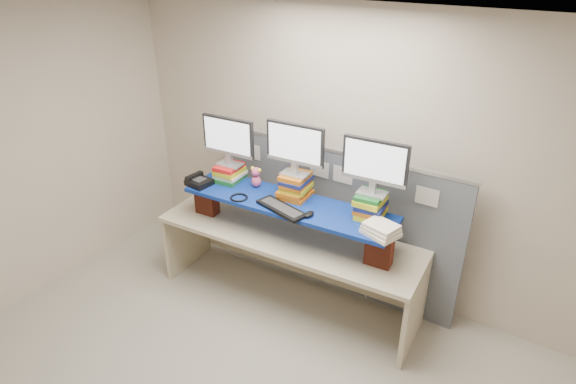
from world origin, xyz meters
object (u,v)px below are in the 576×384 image
Objects in this scene: monitor_left at (228,139)px; monitor_center at (295,146)px; blue_board at (288,203)px; desk_phone at (199,181)px; monitor_right at (375,164)px; keyboard at (281,208)px; desk at (288,247)px.

monitor_left is 1.00× the size of monitor_center.
desk_phone is (-0.92, -0.17, 0.05)m from blue_board.
monitor_right reaches higher than desk_phone.
monitor_center reaches higher than monitor_left.
monitor_center is 1.06× the size of keyboard.
keyboard is (0.04, -0.28, -0.49)m from monitor_center.
keyboard reaches higher than desk.
desk_phone is at bearing -165.97° from monitor_center.
desk is 4.67× the size of monitor_center.
monitor_center is at bearing -0.00° from monitor_left.
blue_board is 3.60× the size of monitor_center.
keyboard is at bearing 5.87° from desk_phone.
blue_board is 3.81× the size of keyboard.
desk_phone is (-0.92, -0.17, 0.53)m from desk.
monitor_right is (0.74, 0.17, 0.51)m from blue_board.
desk_phone is at bearing -165.06° from keyboard.
keyboard is (0.03, -0.16, 0.03)m from blue_board.
monitor_right is at bearing 9.03° from blue_board.
monitor_center is at bearing 180.00° from monitor_right.
monitor_left is (-0.73, 0.07, 0.94)m from desk.
monitor_right is at bearing 9.03° from desk.
monitor_center is at bearing 87.61° from desk.
monitor_left is at bearing 180.00° from monitor_center.
monitor_right reaches higher than monitor_left.
keyboard is at bearing -20.68° from monitor_left.
keyboard is at bearing -86.25° from monitor_center.
monitor_left is at bearing 177.01° from keyboard.
monitor_center is at bearing 22.65° from desk_phone.
monitor_left is 0.90m from keyboard.
blue_board reaches higher than desk.
blue_board is at bearing -86.46° from desk.
desk is 4.67× the size of monitor_right.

